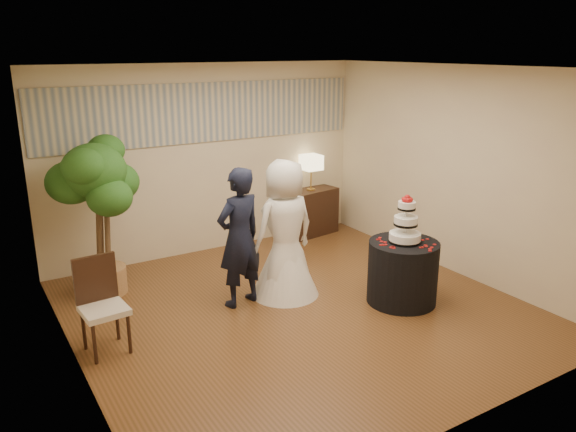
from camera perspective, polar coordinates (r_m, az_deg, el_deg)
floor at (r=6.80m, az=1.06°, el=-9.47°), size 5.00×5.00×0.00m
ceiling at (r=6.10m, az=1.21°, el=14.83°), size 5.00×5.00×0.00m
wall_back at (r=8.46m, az=-8.10°, el=5.67°), size 5.00×0.06×2.80m
wall_front at (r=4.52m, az=18.61°, el=-5.00°), size 5.00×0.06×2.80m
wall_left at (r=5.43m, az=-21.66°, el=-1.66°), size 0.06×5.00×2.80m
wall_right at (r=7.91m, az=16.61°, el=4.35°), size 0.06×5.00×2.80m
mural_border at (r=8.34m, az=-8.24°, el=10.37°), size 4.90×0.02×0.85m
groom at (r=6.65m, az=-4.96°, el=-2.21°), size 0.69×0.53×1.70m
bride at (r=6.89m, az=-0.31°, el=-1.32°), size 0.92×0.92×1.73m
cake_table at (r=6.99m, az=11.56°, el=-5.61°), size 0.86×0.86×0.77m
wedding_cake at (r=6.76m, az=11.89°, el=-0.27°), size 0.38×0.38×0.59m
console at (r=9.31m, az=2.31°, el=0.39°), size 0.97×0.54×0.76m
table_lamp at (r=9.15m, az=2.36°, el=4.43°), size 0.29×0.29×0.58m
ficus_tree at (r=7.25m, az=-18.68°, el=-0.09°), size 1.36×1.36×2.03m
side_chair at (r=6.02m, az=-18.21°, el=-8.80°), size 0.49×0.50×0.99m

